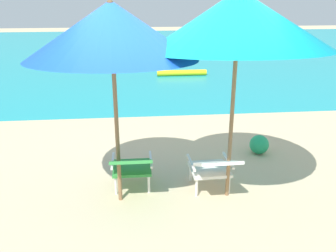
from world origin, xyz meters
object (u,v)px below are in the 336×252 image
object	(u,v)px
lounge_chair_left	(132,165)
beach_umbrella_right	(238,21)
beach_ball	(259,144)
swim_buoy	(182,73)
lounge_chair_right	(213,167)
beach_umbrella_left	(112,31)

from	to	relation	value
lounge_chair_left	beach_umbrella_right	xyz separation A→B (m)	(1.26, -0.20, 1.85)
beach_umbrella_right	beach_ball	world-z (taller)	beach_umbrella_right
swim_buoy	beach_ball	distance (m)	6.03
swim_buoy	lounge_chair_right	bearing A→B (deg)	-94.44
beach_umbrella_left	swim_buoy	bearing A→B (deg)	76.13
lounge_chair_right	beach_ball	world-z (taller)	lounge_chair_right
lounge_chair_right	beach_umbrella_right	world-z (taller)	beach_umbrella_right
lounge_chair_right	beach_umbrella_right	bearing A→B (deg)	-14.78
beach_umbrella_right	swim_buoy	bearing A→B (deg)	87.12
swim_buoy	lounge_chair_left	world-z (taller)	lounge_chair_left
beach_ball	beach_umbrella_left	bearing A→B (deg)	-151.84
swim_buoy	lounge_chair_left	size ratio (longest dim) A/B	1.82
beach_umbrella_right	beach_umbrella_left	bearing A→B (deg)	179.00
swim_buoy	beach_umbrella_left	distance (m)	7.73
beach_umbrella_left	beach_umbrella_right	world-z (taller)	beach_umbrella_right
lounge_chair_left	beach_ball	xyz separation A→B (m)	(2.12, 1.05, -0.24)
beach_umbrella_right	lounge_chair_right	bearing A→B (deg)	165.22
swim_buoy	beach_umbrella_right	distance (m)	7.58
lounge_chair_left	beach_umbrella_left	xyz separation A→B (m)	(-0.16, -0.17, 1.76)
lounge_chair_left	lounge_chair_right	world-z (taller)	same
swim_buoy	lounge_chair_right	distance (m)	7.23
beach_umbrella_left	beach_ball	size ratio (longest dim) A/B	7.87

